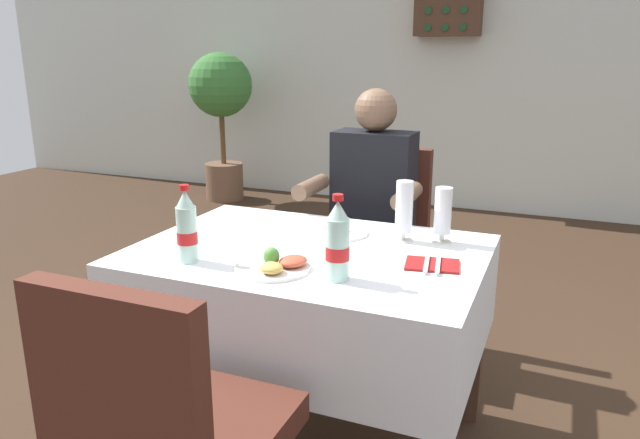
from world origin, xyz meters
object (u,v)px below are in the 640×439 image
object	(u,v)px
main_dining_table	(309,295)
beer_glass_left	(404,211)
wall_bottle_rack	(448,11)
beer_glass_middle	(443,214)
cola_bottle_secondary	(338,243)
chair_far_diner_seat	(377,238)
seated_diner_far	(369,212)
chair_near_camera_side	(170,431)
plate_far_diner	(336,230)
napkin_cutlery_set	(432,264)
plate_near_camera	(276,265)
cola_bottle_primary	(187,229)
potted_plant_corner	(221,103)

from	to	relation	value
main_dining_table	beer_glass_left	xyz separation A→B (m)	(0.28, 0.21, 0.28)
main_dining_table	wall_bottle_rack	size ratio (longest dim) A/B	2.13
beer_glass_middle	cola_bottle_secondary	world-z (taller)	cola_bottle_secondary
chair_far_diner_seat	cola_bottle_secondary	size ratio (longest dim) A/B	3.69
seated_diner_far	chair_far_diner_seat	bearing A→B (deg)	85.54
chair_near_camera_side	cola_bottle_secondary	world-z (taller)	cola_bottle_secondary
chair_far_diner_seat	plate_far_diner	world-z (taller)	chair_far_diner_seat
main_dining_table	chair_far_diner_seat	world-z (taller)	chair_far_diner_seat
seated_diner_far	main_dining_table	bearing A→B (deg)	-89.31
seated_diner_far	napkin_cutlery_set	world-z (taller)	seated_diner_far
plate_near_camera	beer_glass_left	size ratio (longest dim) A/B	1.08
main_dining_table	beer_glass_left	world-z (taller)	beer_glass_left
main_dining_table	plate_near_camera	distance (m)	0.30
beer_glass_left	napkin_cutlery_set	xyz separation A→B (m)	(0.15, -0.22, -0.11)
chair_near_camera_side	napkin_cutlery_set	distance (m)	0.94
beer_glass_middle	cola_bottle_secondary	distance (m)	0.53
plate_near_camera	wall_bottle_rack	size ratio (longest dim) A/B	0.43
cola_bottle_primary	potted_plant_corner	world-z (taller)	potted_plant_corner
plate_far_diner	cola_bottle_secondary	xyz separation A→B (m)	(0.17, -0.45, 0.10)
wall_bottle_rack	beer_glass_middle	bearing A→B (deg)	-78.57
beer_glass_middle	cola_bottle_secondary	size ratio (longest dim) A/B	0.77
plate_near_camera	cola_bottle_secondary	distance (m)	0.23
beer_glass_middle	plate_far_diner	bearing A→B (deg)	-174.67
wall_bottle_rack	chair_far_diner_seat	bearing A→B (deg)	-84.47
seated_diner_far	beer_glass_left	bearing A→B (deg)	-59.84
wall_bottle_rack	main_dining_table	bearing A→B (deg)	-85.71
chair_far_diner_seat	potted_plant_corner	bearing A→B (deg)	134.28
cola_bottle_primary	beer_glass_middle	bearing A→B (deg)	35.77
beer_glass_left	cola_bottle_primary	distance (m)	0.76
chair_far_diner_seat	plate_far_diner	xyz separation A→B (m)	(0.02, -0.60, 0.21)
chair_near_camera_side	plate_near_camera	distance (m)	0.62
chair_far_diner_seat	cola_bottle_primary	world-z (taller)	cola_bottle_primary
chair_near_camera_side	seated_diner_far	distance (m)	1.53
chair_near_camera_side	cola_bottle_secondary	bearing A→B (deg)	71.47
cola_bottle_primary	cola_bottle_secondary	bearing A→B (deg)	4.12
plate_near_camera	seated_diner_far	bearing A→B (deg)	90.01
seated_diner_far	cola_bottle_primary	world-z (taller)	seated_diner_far
napkin_cutlery_set	cola_bottle_primary	bearing A→B (deg)	-160.42
seated_diner_far	beer_glass_middle	world-z (taller)	seated_diner_far
plate_near_camera	wall_bottle_rack	distance (m)	3.99
chair_far_diner_seat	plate_far_diner	size ratio (longest dim) A/B	4.09
chair_far_diner_seat	cola_bottle_secondary	bearing A→B (deg)	-79.46
chair_near_camera_side	cola_bottle_primary	xyz separation A→B (m)	(-0.31, 0.55, 0.31)
seated_diner_far	wall_bottle_rack	size ratio (longest dim) A/B	2.25
chair_near_camera_side	cola_bottle_primary	bearing A→B (deg)	119.64
chair_far_diner_seat	plate_near_camera	world-z (taller)	chair_far_diner_seat
chair_far_diner_seat	wall_bottle_rack	distance (m)	3.06
cola_bottle_primary	napkin_cutlery_set	bearing A→B (deg)	19.58
seated_diner_far	plate_near_camera	size ratio (longest dim) A/B	5.25
plate_far_diner	napkin_cutlery_set	bearing A→B (deg)	-27.85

